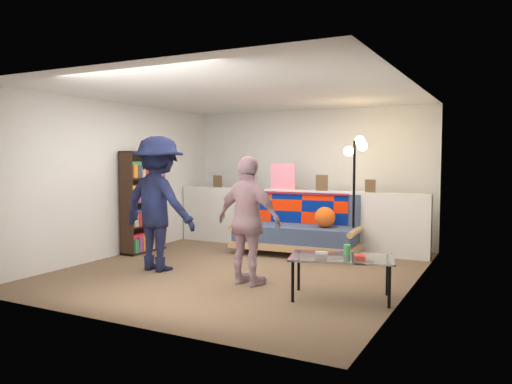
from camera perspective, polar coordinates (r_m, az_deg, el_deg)
ground at (r=6.97m, az=-1.53°, el=-8.85°), size 5.00×5.00×0.00m
room_shell at (r=7.22m, az=0.26°, el=4.96°), size 4.60×5.05×2.45m
half_wall_ledge at (r=8.48m, az=4.35°, el=-3.12°), size 4.45×0.15×1.00m
ledge_decor at (r=8.50m, az=2.92°, el=1.48°), size 2.97×0.02×0.45m
futon_sofa at (r=8.06m, az=4.95°, el=-4.20°), size 2.07×1.10×0.86m
bookshelf at (r=8.35m, az=-12.79°, el=-1.48°), size 0.27×0.82×1.65m
coffee_table at (r=5.57m, az=9.81°, el=-7.60°), size 1.23×0.88×0.58m
floor_lamp at (r=7.81m, az=11.34°, el=2.31°), size 0.40×0.34×1.88m
person_left at (r=6.94m, az=-11.10°, el=-1.31°), size 1.25×0.80×1.83m
person_right at (r=6.02m, az=-0.85°, el=-3.31°), size 0.97×0.54×1.57m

